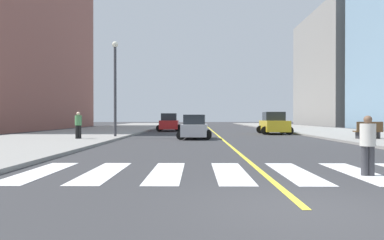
{
  "coord_description": "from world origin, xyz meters",
  "views": [
    {
      "loc": [
        -1.87,
        -5.95,
        1.57
      ],
      "look_at": [
        -2.35,
        36.26,
        1.23
      ],
      "focal_mm": 33.13,
      "sensor_mm": 36.0,
      "label": 1
    }
  ],
  "objects_px": {
    "car_red_third": "(169,123)",
    "pedestrian_walking_west": "(78,124)",
    "car_silver_second": "(195,128)",
    "street_lamp": "(115,80)",
    "car_yellow_nearest": "(274,124)",
    "park_bench": "(368,131)",
    "pedestrian_crossing": "(368,143)"
  },
  "relations": [
    {
      "from": "car_red_third",
      "to": "pedestrian_walking_west",
      "type": "distance_m",
      "value": 17.34
    },
    {
      "from": "car_silver_second",
      "to": "street_lamp",
      "type": "distance_m",
      "value": 6.91
    },
    {
      "from": "car_yellow_nearest",
      "to": "car_red_third",
      "type": "xyz_separation_m",
      "value": [
        -10.3,
        6.93,
        -0.03
      ]
    },
    {
      "from": "car_silver_second",
      "to": "park_bench",
      "type": "bearing_deg",
      "value": -7.53
    },
    {
      "from": "park_bench",
      "to": "street_lamp",
      "type": "distance_m",
      "value": 17.95
    },
    {
      "from": "car_yellow_nearest",
      "to": "car_silver_second",
      "type": "xyz_separation_m",
      "value": [
        -7.36,
        -7.59,
        -0.15
      ]
    },
    {
      "from": "pedestrian_crossing",
      "to": "pedestrian_walking_west",
      "type": "distance_m",
      "value": 18.53
    },
    {
      "from": "car_yellow_nearest",
      "to": "pedestrian_walking_west",
      "type": "bearing_deg",
      "value": 34.51
    },
    {
      "from": "car_silver_second",
      "to": "pedestrian_crossing",
      "type": "distance_m",
      "value": 16.63
    },
    {
      "from": "park_bench",
      "to": "street_lamp",
      "type": "xyz_separation_m",
      "value": [
        -17.36,
        2.79,
        3.64
      ]
    },
    {
      "from": "pedestrian_crossing",
      "to": "car_red_third",
      "type": "bearing_deg",
      "value": -75.99
    },
    {
      "from": "car_silver_second",
      "to": "car_yellow_nearest",
      "type": "bearing_deg",
      "value": 48.48
    },
    {
      "from": "car_yellow_nearest",
      "to": "street_lamp",
      "type": "relative_size",
      "value": 0.66
    },
    {
      "from": "pedestrian_walking_west",
      "to": "street_lamp",
      "type": "bearing_deg",
      "value": -143.8
    },
    {
      "from": "car_yellow_nearest",
      "to": "car_silver_second",
      "type": "distance_m",
      "value": 10.57
    },
    {
      "from": "car_yellow_nearest",
      "to": "pedestrian_crossing",
      "type": "bearing_deg",
      "value": 85.06
    },
    {
      "from": "car_yellow_nearest",
      "to": "park_bench",
      "type": "distance_m",
      "value": 10.47
    },
    {
      "from": "car_silver_second",
      "to": "park_bench",
      "type": "distance_m",
      "value": 11.63
    },
    {
      "from": "pedestrian_walking_west",
      "to": "car_red_third",
      "type": "bearing_deg",
      "value": -128.2
    },
    {
      "from": "park_bench",
      "to": "pedestrian_crossing",
      "type": "xyz_separation_m",
      "value": [
        -6.77,
        -13.91,
        0.2
      ]
    },
    {
      "from": "pedestrian_crossing",
      "to": "pedestrian_walking_west",
      "type": "bearing_deg",
      "value": -48.16
    },
    {
      "from": "pedestrian_walking_west",
      "to": "street_lamp",
      "type": "xyz_separation_m",
      "value": [
        1.78,
        2.91,
        3.2
      ]
    },
    {
      "from": "park_bench",
      "to": "pedestrian_walking_west",
      "type": "height_order",
      "value": "pedestrian_walking_west"
    },
    {
      "from": "car_red_third",
      "to": "park_bench",
      "type": "xyz_separation_m",
      "value": [
        14.39,
        -16.56,
        -0.24
      ]
    },
    {
      "from": "car_yellow_nearest",
      "to": "park_bench",
      "type": "xyz_separation_m",
      "value": [
        4.09,
        -9.64,
        -0.27
      ]
    },
    {
      "from": "car_yellow_nearest",
      "to": "pedestrian_crossing",
      "type": "distance_m",
      "value": 23.7
    },
    {
      "from": "park_bench",
      "to": "pedestrian_walking_west",
      "type": "distance_m",
      "value": 19.14
    },
    {
      "from": "car_red_third",
      "to": "park_bench",
      "type": "bearing_deg",
      "value": -50.53
    },
    {
      "from": "car_silver_second",
      "to": "car_red_third",
      "type": "xyz_separation_m",
      "value": [
        -2.94,
        14.52,
        0.12
      ]
    },
    {
      "from": "park_bench",
      "to": "street_lamp",
      "type": "bearing_deg",
      "value": 75.82
    },
    {
      "from": "car_silver_second",
      "to": "pedestrian_walking_west",
      "type": "bearing_deg",
      "value": -161.68
    },
    {
      "from": "car_silver_second",
      "to": "street_lamp",
      "type": "height_order",
      "value": "street_lamp"
    }
  ]
}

